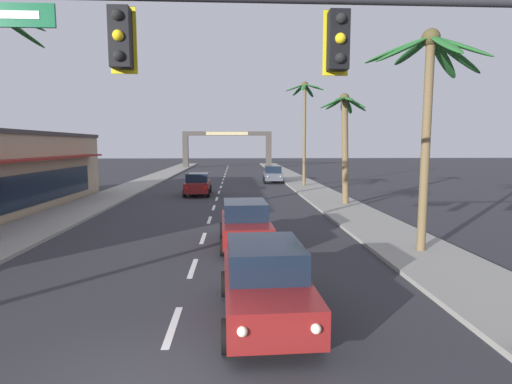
{
  "coord_description": "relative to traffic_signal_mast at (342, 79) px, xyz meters",
  "views": [
    {
      "loc": [
        1.35,
        -5.9,
        3.83
      ],
      "look_at": [
        2.05,
        8.0,
        2.2
      ],
      "focal_mm": 28.41,
      "sensor_mm": 36.0,
      "label": 1
    }
  ],
  "objects": [
    {
      "name": "sedan_lead_at_stop_bar",
      "position": [
        -1.11,
        1.94,
        -4.04
      ],
      "size": [
        2.06,
        4.5,
        1.68
      ],
      "color": "maroon",
      "rests_on": "ground"
    },
    {
      "name": "sedan_oncoming_far",
      "position": [
        -4.63,
        24.28,
        -4.04
      ],
      "size": [
        2.0,
        4.47,
        1.68
      ],
      "color": "maroon",
      "rests_on": "ground"
    },
    {
      "name": "traffic_signal_mast",
      "position": [
        0.0,
        0.0,
        0.0
      ],
      "size": [
        10.42,
        0.41,
        6.79
      ],
      "color": "#2D2D33",
      "rests_on": "ground"
    },
    {
      "name": "sidewalk_right",
      "position": [
        4.71,
        19.24,
        -4.82
      ],
      "size": [
        3.2,
        110.0,
        0.14
      ],
      "primitive_type": "cube",
      "color": "gray",
      "rests_on": "ground"
    },
    {
      "name": "sidewalk_left",
      "position": [
        -10.89,
        19.24,
        -4.82
      ],
      "size": [
        3.2,
        110.0,
        0.14
      ],
      "primitive_type": "cube",
      "color": "gray",
      "rests_on": "ground"
    },
    {
      "name": "sedan_parked_nearest_kerb",
      "position": [
        2.07,
        34.44,
        -4.04
      ],
      "size": [
        2.05,
        4.49,
        1.68
      ],
      "color": "#4C515B",
      "rests_on": "ground"
    },
    {
      "name": "town_gateway_arch",
      "position": [
        -3.09,
        61.77,
        -0.91
      ],
      "size": [
        14.84,
        0.9,
        6.05
      ],
      "color": "#423D38",
      "rests_on": "ground"
    },
    {
      "name": "lane_markings",
      "position": [
        -2.65,
        18.95,
        -4.89
      ],
      "size": [
        4.28,
        87.57,
        0.01
      ],
      "color": "silver",
      "rests_on": "ground"
    },
    {
      "name": "palm_right_third",
      "position": [
        5.06,
        18.44,
        -0.06
      ],
      "size": [
        2.99,
        3.07,
        6.98
      ],
      "color": "brown",
      "rests_on": "ground"
    },
    {
      "name": "palm_right_farthest",
      "position": [
        4.49,
        29.9,
        1.98
      ],
      "size": [
        3.55,
        3.19,
        9.43
      ],
      "color": "brown",
      "rests_on": "ground"
    },
    {
      "name": "palm_right_second",
      "position": [
        4.78,
        6.98,
        0.9
      ],
      "size": [
        4.09,
        4.31,
        7.66
      ],
      "color": "brown",
      "rests_on": "ground"
    },
    {
      "name": "sedan_third_in_queue",
      "position": [
        -1.38,
        8.54,
        -4.04
      ],
      "size": [
        2.07,
        4.5,
        1.68
      ],
      "color": "maroon",
      "rests_on": "ground"
    }
  ]
}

